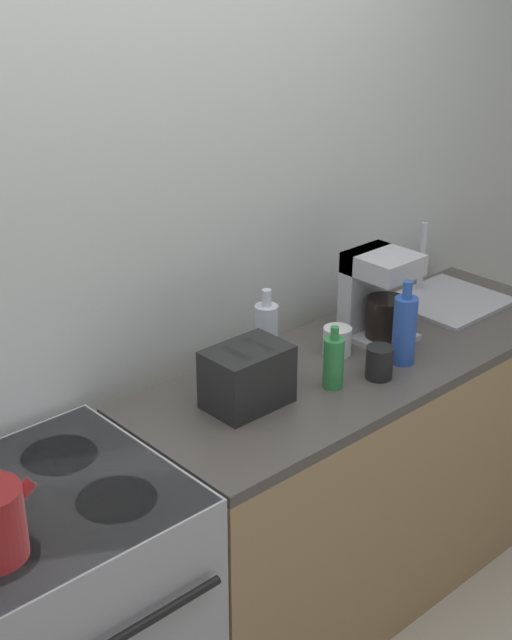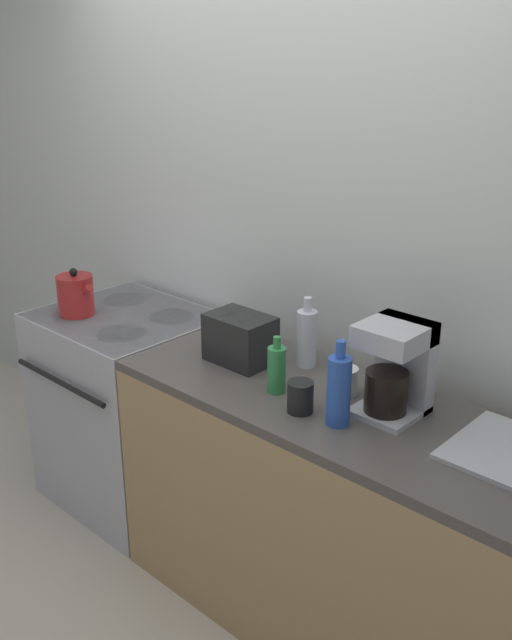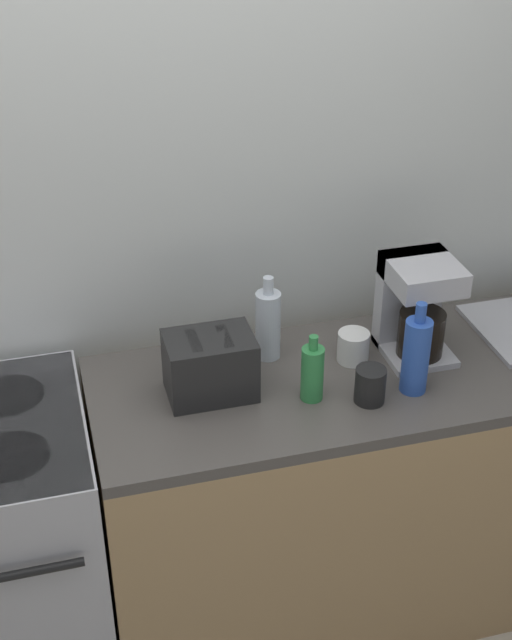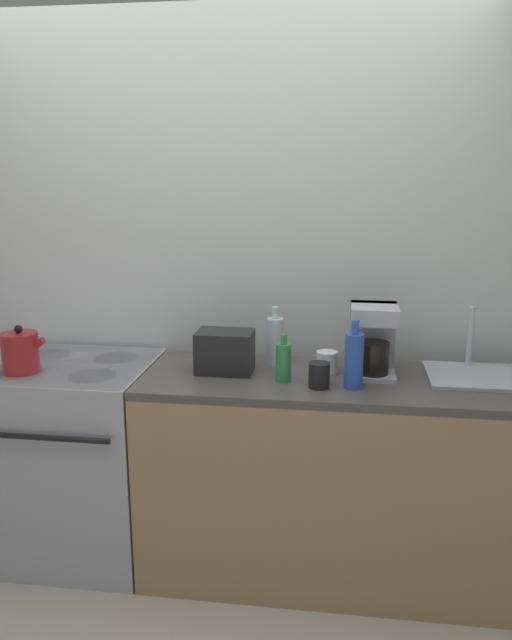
% 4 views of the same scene
% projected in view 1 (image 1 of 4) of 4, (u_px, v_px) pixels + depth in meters
% --- Properties ---
extents(wall_back, '(8.00, 0.05, 2.60)m').
position_uv_depth(wall_back, '(139.00, 257.00, 2.66)').
color(wall_back, silver).
rests_on(wall_back, ground_plane).
extents(counter_block, '(1.72, 0.60, 0.92)m').
position_uv_depth(counter_block, '(362.00, 471.00, 3.12)').
color(counter_block, tan).
rests_on(counter_block, ground_plane).
extents(toaster, '(0.24, 0.17, 0.18)m').
position_uv_depth(toaster, '(247.00, 377.00, 2.59)').
color(toaster, black).
rests_on(toaster, counter_block).
extents(coffee_maker, '(0.19, 0.21, 0.31)m').
position_uv_depth(coffee_maker, '(376.00, 293.00, 2.98)').
color(coffee_maker, '#B7B7BC').
rests_on(coffee_maker, counter_block).
extents(sink_tray, '(0.39, 0.35, 0.28)m').
position_uv_depth(sink_tray, '(446.00, 298.00, 3.32)').
color(sink_tray, '#B7B7BC').
rests_on(sink_tray, counter_block).
extents(bottle_green, '(0.06, 0.06, 0.20)m').
position_uv_depth(bottle_green, '(334.00, 362.00, 2.69)').
color(bottle_green, '#338C47').
rests_on(bottle_green, counter_block).
extents(bottle_blue, '(0.08, 0.08, 0.28)m').
position_uv_depth(bottle_blue, '(404.00, 329.00, 2.82)').
color(bottle_blue, '#2D56B7').
rests_on(bottle_blue, counter_block).
extents(bottle_clear, '(0.07, 0.07, 0.27)m').
position_uv_depth(bottle_clear, '(266.00, 335.00, 2.80)').
color(bottle_clear, silver).
rests_on(bottle_clear, counter_block).
extents(cup_black, '(0.09, 0.09, 0.10)m').
position_uv_depth(cup_black, '(379.00, 362.00, 2.76)').
color(cup_black, black).
rests_on(cup_black, counter_block).
extents(cup_white, '(0.09, 0.09, 0.09)m').
position_uv_depth(cup_white, '(337.00, 341.00, 2.91)').
color(cup_white, white).
rests_on(cup_white, counter_block).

